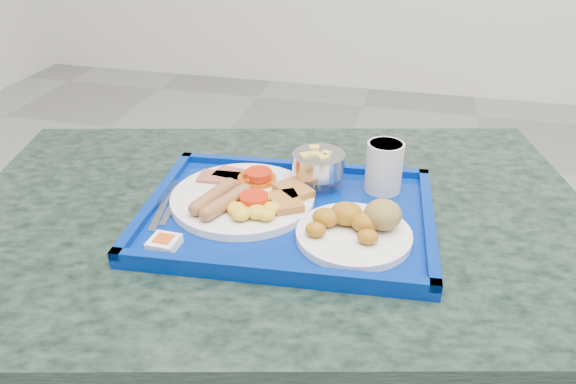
# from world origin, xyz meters

# --- Properties ---
(table) EXTENTS (1.26, 0.99, 0.69)m
(table) POSITION_xyz_m (-0.55, 0.25, 0.52)
(table) COLOR slate
(table) RESTS_ON floor
(tray) EXTENTS (0.51, 0.39, 0.03)m
(tray) POSITION_xyz_m (-0.52, 0.22, 0.70)
(tray) COLOR navy
(tray) RESTS_ON table
(main_plate) EXTENTS (0.25, 0.25, 0.04)m
(main_plate) POSITION_xyz_m (-0.60, 0.24, 0.72)
(main_plate) COLOR white
(main_plate) RESTS_ON tray
(bread_plate) EXTENTS (0.18, 0.18, 0.06)m
(bread_plate) POSITION_xyz_m (-0.40, 0.18, 0.73)
(bread_plate) COLOR white
(bread_plate) RESTS_ON tray
(fruit_bowl) EXTENTS (0.10, 0.10, 0.07)m
(fruit_bowl) POSITION_xyz_m (-0.49, 0.33, 0.75)
(fruit_bowl) COLOR silver
(fruit_bowl) RESTS_ON tray
(juice_cup) EXTENTS (0.07, 0.07, 0.09)m
(juice_cup) POSITION_xyz_m (-0.38, 0.34, 0.76)
(juice_cup) COLOR silver
(juice_cup) RESTS_ON tray
(spoon) EXTENTS (0.05, 0.19, 0.01)m
(spoon) POSITION_xyz_m (-0.71, 0.27, 0.71)
(spoon) COLOR silver
(spoon) RESTS_ON tray
(knife) EXTENTS (0.05, 0.17, 0.00)m
(knife) POSITION_xyz_m (-0.74, 0.20, 0.71)
(knife) COLOR silver
(knife) RESTS_ON tray
(jam_packet) EXTENTS (0.04, 0.04, 0.02)m
(jam_packet) POSITION_xyz_m (-0.68, 0.08, 0.72)
(jam_packet) COLOR white
(jam_packet) RESTS_ON tray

